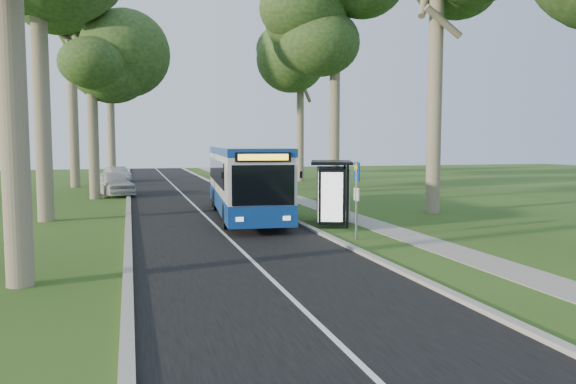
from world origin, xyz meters
name	(u,v)px	position (x,y,z in m)	size (l,w,h in m)	color
ground	(332,240)	(0.00, 0.00, 0.00)	(120.00, 120.00, 0.00)	#294716
road	(200,211)	(-3.50, 10.00, 0.01)	(7.00, 100.00, 0.02)	black
kerb_east	(266,207)	(0.00, 10.00, 0.06)	(0.25, 100.00, 0.12)	#9E9B93
kerb_west	(128,212)	(-7.00, 10.00, 0.06)	(0.25, 100.00, 0.12)	#9E9B93
centre_line	(200,210)	(-3.50, 10.00, 0.02)	(0.12, 100.00, 0.01)	white
footpath	(320,207)	(3.00, 10.00, 0.01)	(1.50, 100.00, 0.02)	gray
bus	(245,181)	(-1.73, 7.13, 1.68)	(3.62, 12.43, 3.25)	silver
bus_stop_sign	(357,191)	(0.87, -0.14, 1.74)	(0.10, 0.40, 2.82)	gray
bus_shelter	(338,180)	(1.55, 3.50, 1.90)	(2.61, 3.51, 2.69)	black
litter_bin	(325,211)	(1.40, 4.71, 0.46)	(0.52, 0.52, 0.90)	black
car_white	(113,183)	(-7.95, 19.88, 0.82)	(1.94, 4.82, 1.64)	silver
car_silver	(117,174)	(-7.95, 33.60, 0.67)	(1.43, 4.09, 1.35)	#A1A3A8
tree_west_c	(90,32)	(-9.00, 18.00, 10.14)	(5.20, 5.20, 13.68)	#7A6B56
tree_west_d	(70,13)	(-11.00, 28.00, 13.34)	(5.20, 5.20, 18.05)	#7A6B56
tree_west_e	(109,51)	(-8.50, 38.00, 12.11)	(5.20, 5.20, 16.37)	#7A6B56
tree_east_c	(335,8)	(6.80, 18.00, 12.56)	(5.20, 5.20, 16.98)	#7A6B56
tree_east_d	(300,68)	(8.00, 30.00, 10.10)	(5.20, 5.20, 13.62)	#7A6B56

